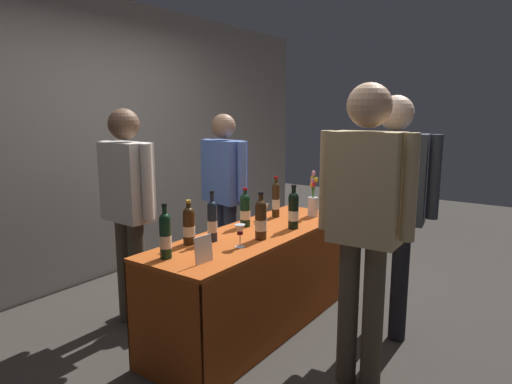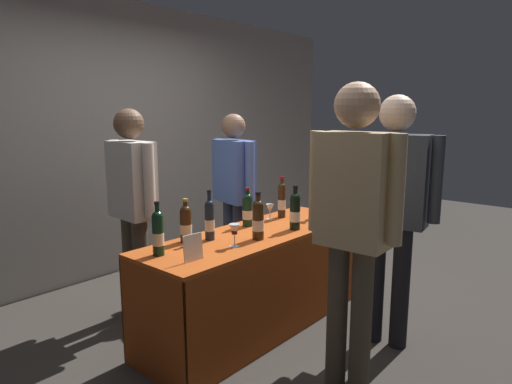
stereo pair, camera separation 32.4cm
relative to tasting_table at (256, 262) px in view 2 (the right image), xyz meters
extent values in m
plane|color=#38332D|center=(0.00, 0.00, -0.51)|extent=(12.00, 12.00, 0.00)
cube|color=#9E998E|center=(0.00, 1.91, 0.83)|extent=(6.87, 0.12, 2.68)
cube|color=#B74C19|center=(0.00, 0.00, 0.22)|extent=(1.90, 0.62, 0.02)
cube|color=#963E14|center=(0.00, -0.30, -0.15)|extent=(1.90, 0.01, 0.71)
cube|color=#963E14|center=(0.00, 0.30, -0.15)|extent=(1.90, 0.01, 0.71)
cube|color=#963E14|center=(-0.94, 0.00, -0.15)|extent=(0.01, 0.62, 0.71)
cube|color=#963E14|center=(0.94, 0.00, -0.15)|extent=(0.01, 0.62, 0.71)
cylinder|color=#192333|center=(-0.36, 0.11, 0.36)|extent=(0.07, 0.07, 0.25)
sphere|color=#192333|center=(-0.36, 0.11, 0.48)|extent=(0.07, 0.07, 0.07)
cylinder|color=#192333|center=(-0.36, 0.11, 0.52)|extent=(0.03, 0.03, 0.08)
cylinder|color=black|center=(-0.36, 0.11, 0.57)|extent=(0.03, 0.03, 0.02)
cylinder|color=beige|center=(-0.36, 0.11, 0.34)|extent=(0.07, 0.07, 0.08)
cylinder|color=#38230F|center=(0.50, 0.15, 0.36)|extent=(0.06, 0.06, 0.26)
sphere|color=#38230F|center=(0.50, 0.15, 0.49)|extent=(0.06, 0.06, 0.06)
cylinder|color=#38230F|center=(0.50, 0.15, 0.52)|extent=(0.03, 0.03, 0.07)
cylinder|color=maroon|center=(0.50, 0.15, 0.57)|extent=(0.03, 0.03, 0.02)
cylinder|color=beige|center=(0.50, 0.15, 0.34)|extent=(0.07, 0.07, 0.08)
cylinder|color=#38230F|center=(-0.50, 0.19, 0.34)|extent=(0.08, 0.08, 0.21)
sphere|color=#38230F|center=(-0.50, 0.19, 0.45)|extent=(0.08, 0.08, 0.08)
cylinder|color=#38230F|center=(-0.50, 0.19, 0.48)|extent=(0.03, 0.03, 0.07)
cylinder|color=#B7932D|center=(-0.50, 0.19, 0.52)|extent=(0.04, 0.04, 0.02)
cylinder|color=beige|center=(-0.50, 0.19, 0.32)|extent=(0.08, 0.08, 0.07)
cylinder|color=black|center=(-0.79, 0.11, 0.35)|extent=(0.07, 0.07, 0.24)
sphere|color=black|center=(-0.79, 0.11, 0.48)|extent=(0.07, 0.07, 0.07)
cylinder|color=black|center=(-0.79, 0.11, 0.51)|extent=(0.03, 0.03, 0.08)
cylinder|color=black|center=(-0.79, 0.11, 0.56)|extent=(0.03, 0.03, 0.02)
cylinder|color=beige|center=(-0.79, 0.11, 0.33)|extent=(0.07, 0.07, 0.08)
cylinder|color=black|center=(0.25, -0.17, 0.35)|extent=(0.08, 0.08, 0.24)
sphere|color=black|center=(0.25, -0.17, 0.47)|extent=(0.08, 0.08, 0.08)
cylinder|color=black|center=(0.25, -0.17, 0.51)|extent=(0.03, 0.03, 0.08)
cylinder|color=black|center=(0.25, -0.17, 0.56)|extent=(0.04, 0.04, 0.02)
cylinder|color=beige|center=(0.25, -0.17, 0.33)|extent=(0.08, 0.08, 0.08)
cylinder|color=#38230F|center=(-0.13, -0.13, 0.35)|extent=(0.08, 0.08, 0.24)
sphere|color=#38230F|center=(-0.13, -0.13, 0.47)|extent=(0.08, 0.08, 0.08)
cylinder|color=#38230F|center=(-0.13, -0.13, 0.51)|extent=(0.03, 0.03, 0.08)
cylinder|color=black|center=(-0.13, -0.13, 0.56)|extent=(0.04, 0.04, 0.02)
cylinder|color=beige|center=(-0.13, -0.13, 0.33)|extent=(0.08, 0.08, 0.08)
cylinder|color=black|center=(0.09, 0.17, 0.34)|extent=(0.08, 0.08, 0.22)
sphere|color=black|center=(0.09, 0.17, 0.45)|extent=(0.08, 0.08, 0.08)
cylinder|color=black|center=(0.09, 0.17, 0.48)|extent=(0.03, 0.03, 0.07)
cylinder|color=maroon|center=(0.09, 0.17, 0.52)|extent=(0.03, 0.03, 0.02)
cylinder|color=beige|center=(0.09, 0.17, 0.32)|extent=(0.08, 0.08, 0.07)
cylinder|color=silver|center=(-0.36, -0.13, 0.23)|extent=(0.06, 0.06, 0.00)
cylinder|color=silver|center=(-0.36, -0.13, 0.27)|extent=(0.01, 0.01, 0.08)
cone|color=silver|center=(-0.36, -0.13, 0.35)|extent=(0.07, 0.07, 0.07)
cylinder|color=#590C19|center=(-0.36, -0.13, 0.33)|extent=(0.04, 0.04, 0.02)
cylinder|color=silver|center=(0.38, 0.18, 0.23)|extent=(0.06, 0.06, 0.00)
cylinder|color=silver|center=(0.38, 0.18, 0.26)|extent=(0.01, 0.01, 0.06)
cone|color=silver|center=(0.38, 0.18, 0.33)|extent=(0.07, 0.07, 0.07)
cylinder|color=silver|center=(0.70, -0.10, 0.31)|extent=(0.09, 0.09, 0.16)
cylinder|color=#38722D|center=(0.69, -0.10, 0.41)|extent=(0.01, 0.01, 0.19)
ellipsoid|color=red|center=(0.69, -0.10, 0.51)|extent=(0.03, 0.03, 0.05)
cylinder|color=#38722D|center=(0.70, -0.10, 0.43)|extent=(0.04, 0.05, 0.23)
ellipsoid|color=gold|center=(0.72, -0.08, 0.55)|extent=(0.03, 0.03, 0.05)
cylinder|color=#38722D|center=(0.70, -0.10, 0.42)|extent=(0.02, 0.03, 0.22)
ellipsoid|color=pink|center=(0.69, -0.09, 0.53)|extent=(0.03, 0.03, 0.05)
cylinder|color=#38722D|center=(0.70, -0.10, 0.43)|extent=(0.04, 0.04, 0.22)
ellipsoid|color=gold|center=(0.71, -0.11, 0.54)|extent=(0.03, 0.03, 0.05)
cylinder|color=#38722D|center=(0.70, -0.09, 0.41)|extent=(0.03, 0.04, 0.18)
ellipsoid|color=gold|center=(0.71, -0.07, 0.50)|extent=(0.03, 0.03, 0.05)
cylinder|color=#38722D|center=(0.71, -0.10, 0.45)|extent=(0.01, 0.02, 0.28)
ellipsoid|color=pink|center=(0.71, -0.09, 0.59)|extent=(0.03, 0.03, 0.05)
cube|color=silver|center=(-0.72, -0.13, 0.31)|extent=(0.14, 0.03, 0.16)
cylinder|color=#2D3347|center=(0.55, 0.81, -0.11)|extent=(0.12, 0.12, 0.79)
cylinder|color=#2D3347|center=(0.51, 0.64, -0.11)|extent=(0.12, 0.12, 0.79)
cube|color=#4C6BB7|center=(0.53, 0.73, 0.57)|extent=(0.30, 0.46, 0.56)
sphere|color=#8C664C|center=(0.53, 0.73, 0.98)|extent=(0.22, 0.22, 0.22)
cylinder|color=#4C6BB7|center=(0.59, 0.98, 0.59)|extent=(0.08, 0.08, 0.52)
cylinder|color=#4C6BB7|center=(0.47, 0.47, 0.59)|extent=(0.08, 0.08, 0.52)
cylinder|color=#4C4233|center=(-0.49, 0.89, -0.10)|extent=(0.12, 0.12, 0.82)
cylinder|color=#4C4233|center=(-0.50, 0.73, -0.10)|extent=(0.12, 0.12, 0.82)
cube|color=beige|center=(-0.50, 0.81, 0.60)|extent=(0.24, 0.41, 0.58)
sphere|color=brown|center=(-0.50, 0.81, 1.02)|extent=(0.22, 0.22, 0.22)
cylinder|color=beige|center=(-0.48, 1.05, 0.62)|extent=(0.08, 0.08, 0.53)
cylinder|color=beige|center=(-0.51, 0.57, 0.62)|extent=(0.08, 0.08, 0.53)
cylinder|color=#4C4233|center=(-0.25, -1.00, -0.07)|extent=(0.12, 0.12, 0.88)
cylinder|color=#4C4233|center=(-0.26, -0.85, -0.07)|extent=(0.12, 0.12, 0.88)
cube|color=tan|center=(-0.26, -0.92, 0.69)|extent=(0.22, 0.39, 0.62)
sphere|color=tan|center=(-0.26, -0.92, 1.14)|extent=(0.24, 0.24, 0.24)
cylinder|color=tan|center=(-0.25, -1.16, 0.71)|extent=(0.08, 0.08, 0.57)
cylinder|color=tan|center=(-0.26, -0.69, 0.71)|extent=(0.08, 0.08, 0.57)
cylinder|color=black|center=(0.43, -0.94, -0.08)|extent=(0.12, 0.12, 0.86)
cylinder|color=black|center=(0.40, -0.77, -0.08)|extent=(0.12, 0.12, 0.86)
cube|color=#2D333D|center=(0.41, -0.85, 0.66)|extent=(0.28, 0.47, 0.61)
sphere|color=beige|center=(0.41, -0.85, 1.10)|extent=(0.24, 0.24, 0.24)
cylinder|color=#2D333D|center=(0.46, -1.11, 0.68)|extent=(0.08, 0.08, 0.56)
cylinder|color=#2D333D|center=(0.37, -0.59, 0.68)|extent=(0.08, 0.08, 0.56)
camera|label=1|loc=(-2.61, -1.84, 1.11)|focal=31.57mm
camera|label=2|loc=(-2.41, -2.09, 1.11)|focal=31.57mm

